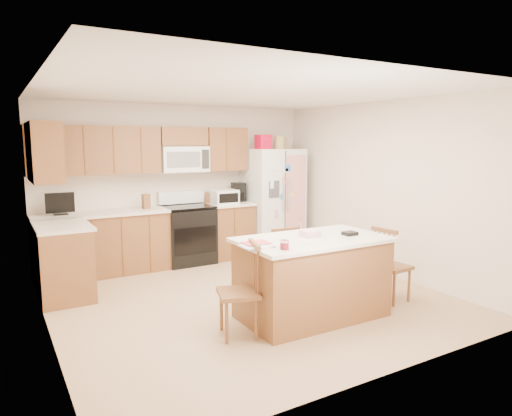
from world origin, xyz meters
TOP-DOWN VIEW (x-y plane):
  - ground at (0.00, 0.00)m, footprint 4.50×4.50m
  - room_shell at (0.00, 0.00)m, footprint 4.60×4.60m
  - cabinetry at (-0.98, 1.79)m, footprint 3.36×1.56m
  - stove at (0.00, 1.94)m, footprint 0.76×0.65m
  - refrigerator at (1.57, 1.87)m, footprint 0.90×0.79m
  - island at (0.32, -0.90)m, footprint 1.71×0.97m
  - windsor_chair_left at (-0.60, -0.94)m, footprint 0.49×0.50m
  - windsor_chair_back at (0.37, -0.19)m, footprint 0.42×0.40m
  - windsor_chair_right at (1.44, -0.97)m, footprint 0.40×0.42m

SIDE VIEW (x-z plane):
  - ground at x=0.00m, z-range 0.00..0.00m
  - windsor_chair_back at x=0.37m, z-range -0.02..0.88m
  - windsor_chair_right at x=1.44m, z-range -0.02..0.89m
  - windsor_chair_left at x=-0.60m, z-range -0.03..0.92m
  - island at x=0.32m, z-range -0.04..0.94m
  - stove at x=0.00m, z-range -0.09..1.04m
  - cabinetry at x=-0.98m, z-range -0.16..1.99m
  - refrigerator at x=1.57m, z-range -0.10..1.94m
  - room_shell at x=0.00m, z-range 0.18..2.70m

